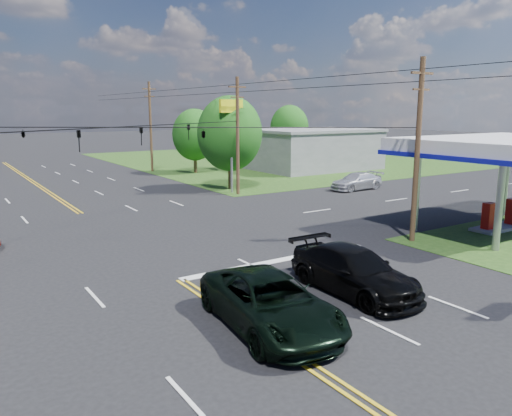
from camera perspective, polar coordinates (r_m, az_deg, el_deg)
ground at (r=28.13m, az=-15.43°, el=-3.43°), size 280.00×280.00×0.00m
grass_ne at (r=72.61m, az=3.47°, el=5.66°), size 46.00×48.00×0.03m
stop_bar at (r=23.32m, az=2.68°, el=-6.03°), size 10.00×0.50×0.02m
retail_ne at (r=59.94m, az=6.50°, el=6.57°), size 14.00×10.00×4.40m
gas_canopy at (r=31.98m, az=26.78°, el=6.06°), size 12.20×8.20×5.35m
pole_se at (r=27.18m, az=17.97°, el=6.45°), size 1.60×0.28×9.50m
pole_ne at (r=40.95m, az=-2.12°, el=8.37°), size 1.60×0.28×9.50m
pole_right_far at (r=58.04m, az=-11.96°, el=9.19°), size 1.60×0.28×10.00m
span_wire_signals at (r=27.29m, az=-16.08°, el=8.85°), size 26.00×18.00×1.13m
power_lines at (r=25.43m, az=-15.02°, el=14.65°), size 26.04×100.00×0.64m
tree_right_a at (r=44.04m, az=-3.02°, el=8.49°), size 5.70×5.70×8.18m
tree_right_b at (r=55.83m, az=-7.03°, el=8.30°), size 4.94×4.94×7.09m
tree_far_r at (r=70.13m, az=3.83°, el=9.18°), size 5.32×5.32×7.63m
pickup_dkgreen at (r=16.16m, az=1.64°, el=-10.74°), size 3.55×6.44×1.71m
suv_black at (r=19.53m, az=11.11°, el=-7.05°), size 2.51×5.92×1.70m
sedan_far at (r=44.75m, az=11.41°, el=3.02°), size 5.18×2.22×1.49m
polesign_ne at (r=41.77m, az=-2.85°, el=9.97°), size 2.15×0.30×7.81m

